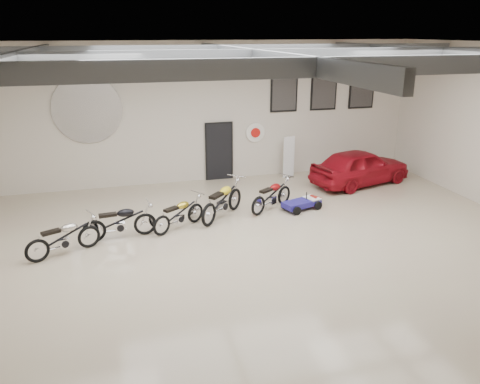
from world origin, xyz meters
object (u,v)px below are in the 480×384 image
object	(u,v)px
motorcycle_yellow	(222,200)
vintage_car	(360,167)
motorcycle_red	(272,195)
motorcycle_gold	(179,213)
banner_stand	(289,156)
motorcycle_silver	(63,237)
motorcycle_black	(120,221)
go_kart	(305,200)

from	to	relation	value
motorcycle_yellow	vintage_car	world-z (taller)	vintage_car
motorcycle_red	vintage_car	world-z (taller)	vintage_car
motorcycle_gold	motorcycle_yellow	distance (m)	1.45
banner_stand	motorcycle_silver	bearing A→B (deg)	-158.42
motorcycle_black	motorcycle_gold	world-z (taller)	motorcycle_black
go_kart	vintage_car	xyz separation A→B (m)	(2.90, 1.80, 0.38)
go_kart	motorcycle_yellow	bearing A→B (deg)	163.20
motorcycle_silver	motorcycle_red	size ratio (longest dim) A/B	0.98
motorcycle_silver	motorcycle_red	distance (m)	6.19
motorcycle_yellow	go_kart	bearing A→B (deg)	-44.65
motorcycle_yellow	go_kart	size ratio (longest dim) A/B	1.40
motorcycle_gold	motorcycle_yellow	world-z (taller)	motorcycle_yellow
banner_stand	motorcycle_black	distance (m)	7.55
banner_stand	motorcycle_gold	xyz separation A→B (m)	(-4.74, -3.83, -0.37)
go_kart	motorcycle_black	bearing A→B (deg)	170.02
motorcycle_red	motorcycle_black	bearing A→B (deg)	158.30
motorcycle_yellow	motorcycle_black	bearing A→B (deg)	148.09
motorcycle_silver	motorcycle_yellow	xyz separation A→B (m)	(4.36, 1.35, 0.07)
motorcycle_silver	motorcycle_yellow	world-z (taller)	motorcycle_yellow
motorcycle_silver	motorcycle_gold	distance (m)	3.11
motorcycle_black	go_kart	world-z (taller)	motorcycle_black
motorcycle_yellow	vintage_car	distance (m)	5.86
motorcycle_black	vintage_car	xyz separation A→B (m)	(8.55, 2.55, 0.16)
motorcycle_yellow	vintage_car	size ratio (longest dim) A/B	0.55
motorcycle_yellow	go_kart	xyz separation A→B (m)	(2.66, 0.03, -0.28)
banner_stand	motorcycle_red	distance (m)	3.58
motorcycle_silver	motorcycle_yellow	bearing A→B (deg)	-6.76
motorcycle_red	motorcycle_silver	bearing A→B (deg)	161.48
banner_stand	vintage_car	distance (m)	2.66
banner_stand	motorcycle_red	size ratio (longest dim) A/B	0.89
motorcycle_black	vintage_car	world-z (taller)	vintage_car
banner_stand	motorcycle_red	bearing A→B (deg)	-129.05
vintage_car	motorcycle_yellow	bearing A→B (deg)	93.31
motorcycle_silver	motorcycle_red	world-z (taller)	motorcycle_red
go_kart	vintage_car	distance (m)	3.44
go_kart	vintage_car	size ratio (longest dim) A/B	0.39
banner_stand	motorcycle_black	xyz separation A→B (m)	(-6.36, -4.05, -0.34)
motorcycle_yellow	go_kart	distance (m)	2.68
motorcycle_gold	motorcycle_yellow	bearing A→B (deg)	-13.02
motorcycle_yellow	vintage_car	bearing A→B (deg)	-27.10
motorcycle_gold	motorcycle_red	world-z (taller)	motorcycle_red
motorcycle_black	motorcycle_gold	xyz separation A→B (m)	(1.62, 0.22, -0.03)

